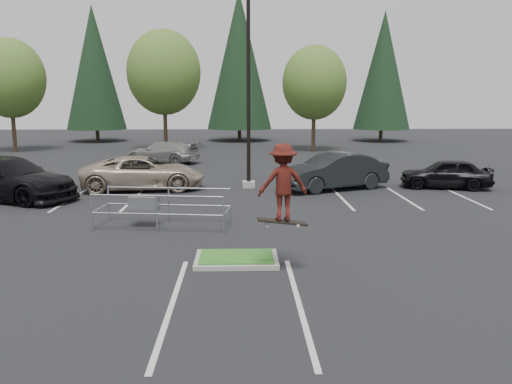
{
  "coord_description": "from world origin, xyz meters",
  "views": [
    {
      "loc": [
        0.13,
        -13.92,
        4.34
      ],
      "look_at": [
        0.56,
        1.5,
        1.62
      ],
      "focal_mm": 38.0,
      "sensor_mm": 36.0,
      "label": 1
    }
  ],
  "objects_px": {
    "decid_c": "(314,85)",
    "car_l_tan": "(143,173)",
    "conif_c": "(383,71)",
    "car_l_black": "(5,178)",
    "car_far_silver": "(164,152)",
    "decid_b": "(164,75)",
    "conif_b": "(239,60)",
    "light_pole": "(248,92)",
    "car_r_black": "(447,173)",
    "car_r_charc": "(333,171)",
    "skateboarder": "(283,183)",
    "decid_a": "(10,81)",
    "cart_corral": "(148,204)",
    "conif_a": "(94,68)"
  },
  "relations": [
    {
      "from": "decid_a",
      "to": "car_far_silver",
      "type": "xyz_separation_m",
      "value": [
        13.01,
        -8.03,
        -4.86
      ]
    },
    {
      "from": "decid_b",
      "to": "car_r_black",
      "type": "xyz_separation_m",
      "value": [
        16.01,
        -19.03,
        -5.32
      ]
    },
    {
      "from": "decid_b",
      "to": "conif_b",
      "type": "distance_m",
      "value": 11.78
    },
    {
      "from": "light_pole",
      "to": "car_r_black",
      "type": "bearing_deg",
      "value": -3.01
    },
    {
      "from": "light_pole",
      "to": "car_r_charc",
      "type": "bearing_deg",
      "value": -9.73
    },
    {
      "from": "conif_a",
      "to": "car_far_silver",
      "type": "bearing_deg",
      "value": -63.43
    },
    {
      "from": "car_l_black",
      "to": "car_far_silver",
      "type": "xyz_separation_m",
      "value": [
        4.92,
        12.83,
        -0.19
      ]
    },
    {
      "from": "skateboarder",
      "to": "decid_b",
      "type": "bearing_deg",
      "value": -85.6
    },
    {
      "from": "car_r_charc",
      "to": "car_r_black",
      "type": "xyz_separation_m",
      "value": [
        5.5,
        0.19,
        -0.14
      ]
    },
    {
      "from": "decid_b",
      "to": "decid_a",
      "type": "bearing_deg",
      "value": -177.61
    },
    {
      "from": "cart_corral",
      "to": "car_r_charc",
      "type": "bearing_deg",
      "value": 51.24
    },
    {
      "from": "car_l_black",
      "to": "conif_a",
      "type": "bearing_deg",
      "value": 30.22
    },
    {
      "from": "conif_b",
      "to": "car_r_charc",
      "type": "distance_m",
      "value": 30.35
    },
    {
      "from": "decid_b",
      "to": "conif_a",
      "type": "bearing_deg",
      "value": 130.17
    },
    {
      "from": "car_far_silver",
      "to": "cart_corral",
      "type": "bearing_deg",
      "value": 26.06
    },
    {
      "from": "decid_b",
      "to": "car_r_black",
      "type": "relative_size",
      "value": 2.29
    },
    {
      "from": "car_l_tan",
      "to": "car_l_black",
      "type": "distance_m",
      "value": 5.91
    },
    {
      "from": "conif_b",
      "to": "car_l_tan",
      "type": "xyz_separation_m",
      "value": [
        -4.5,
        -29.0,
        -7.05
      ]
    },
    {
      "from": "cart_corral",
      "to": "decid_b",
      "type": "bearing_deg",
      "value": 103.69
    },
    {
      "from": "conif_c",
      "to": "skateboarder",
      "type": "distance_m",
      "value": 42.74
    },
    {
      "from": "cart_corral",
      "to": "car_far_silver",
      "type": "bearing_deg",
      "value": 103.57
    },
    {
      "from": "car_r_charc",
      "to": "car_far_silver",
      "type": "bearing_deg",
      "value": -162.85
    },
    {
      "from": "conif_c",
      "to": "car_l_tan",
      "type": "bearing_deg",
      "value": -123.45
    },
    {
      "from": "decid_b",
      "to": "car_r_charc",
      "type": "distance_m",
      "value": 22.51
    },
    {
      "from": "skateboarder",
      "to": "car_r_charc",
      "type": "height_order",
      "value": "skateboarder"
    },
    {
      "from": "decid_a",
      "to": "skateboarder",
      "type": "distance_m",
      "value": 36.61
    },
    {
      "from": "decid_b",
      "to": "car_r_black",
      "type": "distance_m",
      "value": 25.43
    },
    {
      "from": "decid_b",
      "to": "car_l_tan",
      "type": "bearing_deg",
      "value": -85.47
    },
    {
      "from": "decid_b",
      "to": "conif_c",
      "type": "bearing_deg",
      "value": 24.14
    },
    {
      "from": "conif_b",
      "to": "decid_c",
      "type": "bearing_deg",
      "value": -60.68
    },
    {
      "from": "decid_c",
      "to": "car_l_tan",
      "type": "height_order",
      "value": "decid_c"
    },
    {
      "from": "car_r_black",
      "to": "light_pole",
      "type": "bearing_deg",
      "value": -79.35
    },
    {
      "from": "light_pole",
      "to": "decid_b",
      "type": "relative_size",
      "value": 1.05
    },
    {
      "from": "light_pole",
      "to": "decid_a",
      "type": "bearing_deg",
      "value": 135.75
    },
    {
      "from": "car_l_tan",
      "to": "car_r_black",
      "type": "relative_size",
      "value": 1.36
    },
    {
      "from": "conif_a",
      "to": "car_l_black",
      "type": "distance_m",
      "value": 31.71
    },
    {
      "from": "decid_b",
      "to": "decid_c",
      "type": "distance_m",
      "value": 12.05
    },
    {
      "from": "conif_c",
      "to": "skateboarder",
      "type": "height_order",
      "value": "conif_c"
    },
    {
      "from": "car_l_black",
      "to": "car_r_black",
      "type": "height_order",
      "value": "car_l_black"
    },
    {
      "from": "car_l_black",
      "to": "car_r_black",
      "type": "xyz_separation_m",
      "value": [
        19.92,
        2.33,
        -0.2
      ]
    },
    {
      "from": "car_l_tan",
      "to": "car_far_silver",
      "type": "distance_m",
      "value": 10.51
    },
    {
      "from": "light_pole",
      "to": "skateboarder",
      "type": "relative_size",
      "value": 5.0
    },
    {
      "from": "decid_a",
      "to": "car_far_silver",
      "type": "bearing_deg",
      "value": -31.69
    },
    {
      "from": "car_l_black",
      "to": "car_r_charc",
      "type": "height_order",
      "value": "car_l_black"
    },
    {
      "from": "conif_a",
      "to": "car_r_black",
      "type": "xyz_separation_m",
      "value": [
        24.0,
        -28.5,
        -6.38
      ]
    },
    {
      "from": "decid_b",
      "to": "cart_corral",
      "type": "relative_size",
      "value": 2.1
    },
    {
      "from": "decid_c",
      "to": "conif_c",
      "type": "height_order",
      "value": "conif_c"
    },
    {
      "from": "cart_corral",
      "to": "skateboarder",
      "type": "height_order",
      "value": "skateboarder"
    },
    {
      "from": "conif_b",
      "to": "car_l_black",
      "type": "distance_m",
      "value": 33.59
    },
    {
      "from": "light_pole",
      "to": "car_l_tan",
      "type": "height_order",
      "value": "light_pole"
    }
  ]
}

